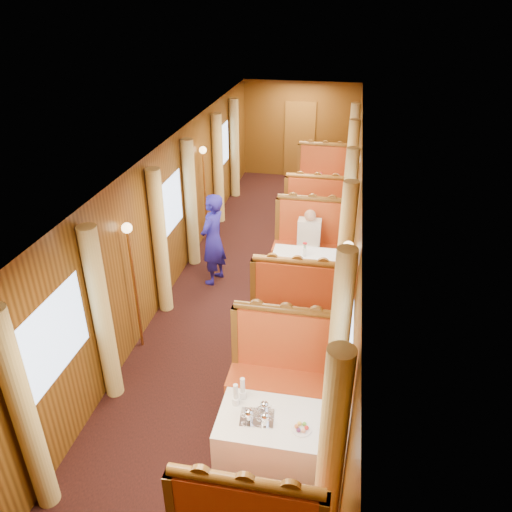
% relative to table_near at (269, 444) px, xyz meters
% --- Properties ---
extents(floor, '(3.00, 12.00, 0.01)m').
position_rel_table_near_xyz_m(floor, '(-0.75, 3.50, -0.38)').
color(floor, black).
rests_on(floor, ground).
extents(ceiling, '(3.00, 12.00, 0.01)m').
position_rel_table_near_xyz_m(ceiling, '(-0.75, 3.50, 2.12)').
color(ceiling, silver).
rests_on(ceiling, wall_left).
extents(wall_far, '(3.00, 0.01, 2.50)m').
position_rel_table_near_xyz_m(wall_far, '(-0.75, 9.50, 0.88)').
color(wall_far, brown).
rests_on(wall_far, floor).
extents(wall_left, '(0.01, 12.00, 2.50)m').
position_rel_table_near_xyz_m(wall_left, '(-2.25, 3.50, 0.88)').
color(wall_left, brown).
rests_on(wall_left, floor).
extents(wall_right, '(0.01, 12.00, 2.50)m').
position_rel_table_near_xyz_m(wall_right, '(0.75, 3.50, 0.88)').
color(wall_right, brown).
rests_on(wall_right, floor).
extents(doorway_far, '(0.80, 0.04, 2.00)m').
position_rel_table_near_xyz_m(doorway_far, '(-0.75, 9.47, 0.62)').
color(doorway_far, brown).
rests_on(doorway_far, floor).
extents(table_near, '(1.05, 0.72, 0.75)m').
position_rel_table_near_xyz_m(table_near, '(0.00, 0.00, 0.00)').
color(table_near, white).
rests_on(table_near, floor).
extents(banquette_near_aft, '(1.30, 0.55, 1.34)m').
position_rel_table_near_xyz_m(banquette_near_aft, '(0.00, 1.01, 0.05)').
color(banquette_near_aft, '#AF2713').
rests_on(banquette_near_aft, floor).
extents(table_mid, '(1.05, 0.72, 0.75)m').
position_rel_table_near_xyz_m(table_mid, '(0.00, 3.50, 0.00)').
color(table_mid, white).
rests_on(table_mid, floor).
extents(banquette_mid_fwd, '(1.30, 0.55, 1.34)m').
position_rel_table_near_xyz_m(banquette_mid_fwd, '(0.00, 2.49, 0.05)').
color(banquette_mid_fwd, '#AF2713').
rests_on(banquette_mid_fwd, floor).
extents(banquette_mid_aft, '(1.30, 0.55, 1.34)m').
position_rel_table_near_xyz_m(banquette_mid_aft, '(0.00, 4.51, 0.05)').
color(banquette_mid_aft, '#AF2713').
rests_on(banquette_mid_aft, floor).
extents(table_far, '(1.05, 0.72, 0.75)m').
position_rel_table_near_xyz_m(table_far, '(0.00, 7.00, 0.00)').
color(table_far, white).
rests_on(table_far, floor).
extents(banquette_far_fwd, '(1.30, 0.55, 1.34)m').
position_rel_table_near_xyz_m(banquette_far_fwd, '(0.00, 5.99, 0.05)').
color(banquette_far_fwd, '#AF2713').
rests_on(banquette_far_fwd, floor).
extents(banquette_far_aft, '(1.30, 0.55, 1.34)m').
position_rel_table_near_xyz_m(banquette_far_aft, '(0.00, 8.01, 0.05)').
color(banquette_far_aft, '#AF2713').
rests_on(banquette_far_aft, floor).
extents(tea_tray, '(0.36, 0.29, 0.01)m').
position_rel_table_near_xyz_m(tea_tray, '(-0.12, -0.03, 0.38)').
color(tea_tray, silver).
rests_on(tea_tray, table_near).
extents(teapot_left, '(0.16, 0.13, 0.12)m').
position_rel_table_near_xyz_m(teapot_left, '(-0.19, -0.08, 0.44)').
color(teapot_left, silver).
rests_on(teapot_left, tea_tray).
extents(teapot_right, '(0.15, 0.12, 0.12)m').
position_rel_table_near_xyz_m(teapot_right, '(-0.03, -0.09, 0.44)').
color(teapot_right, silver).
rests_on(teapot_right, tea_tray).
extents(teapot_back, '(0.17, 0.15, 0.12)m').
position_rel_table_near_xyz_m(teapot_back, '(-0.06, 0.06, 0.43)').
color(teapot_back, silver).
rests_on(teapot_back, tea_tray).
extents(fruit_plate, '(0.20, 0.20, 0.05)m').
position_rel_table_near_xyz_m(fruit_plate, '(0.34, -0.09, 0.39)').
color(fruit_plate, white).
rests_on(fruit_plate, table_near).
extents(cup_inboard, '(0.08, 0.08, 0.26)m').
position_rel_table_near_xyz_m(cup_inboard, '(-0.37, 0.13, 0.48)').
color(cup_inboard, white).
rests_on(cup_inboard, table_near).
extents(cup_outboard, '(0.08, 0.08, 0.26)m').
position_rel_table_near_xyz_m(cup_outboard, '(-0.32, 0.23, 0.48)').
color(cup_outboard, white).
rests_on(cup_outboard, table_near).
extents(rose_vase_mid, '(0.06, 0.06, 0.36)m').
position_rel_table_near_xyz_m(rose_vase_mid, '(-0.00, 3.51, 0.55)').
color(rose_vase_mid, silver).
rests_on(rose_vase_mid, table_mid).
extents(rose_vase_far, '(0.06, 0.06, 0.36)m').
position_rel_table_near_xyz_m(rose_vase_far, '(-0.01, 6.97, 0.55)').
color(rose_vase_far, silver).
rests_on(rose_vase_far, table_far).
extents(window_left_near, '(0.01, 1.20, 0.90)m').
position_rel_table_near_xyz_m(window_left_near, '(-2.24, 0.00, 1.07)').
color(window_left_near, '#93ADD1').
rests_on(window_left_near, wall_left).
extents(curtain_left_near_a, '(0.22, 0.22, 2.35)m').
position_rel_table_near_xyz_m(curtain_left_near_a, '(-2.13, -0.78, 0.80)').
color(curtain_left_near_a, '#DCC571').
rests_on(curtain_left_near_a, floor).
extents(curtain_left_near_b, '(0.22, 0.22, 2.35)m').
position_rel_table_near_xyz_m(curtain_left_near_b, '(-2.13, 0.78, 0.80)').
color(curtain_left_near_b, '#DCC571').
rests_on(curtain_left_near_b, floor).
extents(window_right_near, '(0.01, 1.20, 0.90)m').
position_rel_table_near_xyz_m(window_right_near, '(0.74, 0.00, 1.07)').
color(window_right_near, '#93ADD1').
rests_on(window_right_near, wall_right).
extents(curtain_right_near_a, '(0.22, 0.22, 2.35)m').
position_rel_table_near_xyz_m(curtain_right_near_a, '(0.63, -0.78, 0.80)').
color(curtain_right_near_a, '#DCC571').
rests_on(curtain_right_near_a, floor).
extents(curtain_right_near_b, '(0.22, 0.22, 2.35)m').
position_rel_table_near_xyz_m(curtain_right_near_b, '(0.63, 0.78, 0.80)').
color(curtain_right_near_b, '#DCC571').
rests_on(curtain_right_near_b, floor).
extents(window_left_mid, '(0.01, 1.20, 0.90)m').
position_rel_table_near_xyz_m(window_left_mid, '(-2.24, 3.50, 1.07)').
color(window_left_mid, '#93ADD1').
rests_on(window_left_mid, wall_left).
extents(curtain_left_mid_a, '(0.22, 0.22, 2.35)m').
position_rel_table_near_xyz_m(curtain_left_mid_a, '(-2.13, 2.72, 0.80)').
color(curtain_left_mid_a, '#DCC571').
rests_on(curtain_left_mid_a, floor).
extents(curtain_left_mid_b, '(0.22, 0.22, 2.35)m').
position_rel_table_near_xyz_m(curtain_left_mid_b, '(-2.13, 4.28, 0.80)').
color(curtain_left_mid_b, '#DCC571').
rests_on(curtain_left_mid_b, floor).
extents(window_right_mid, '(0.01, 1.20, 0.90)m').
position_rel_table_near_xyz_m(window_right_mid, '(0.74, 3.50, 1.07)').
color(window_right_mid, '#93ADD1').
rests_on(window_right_mid, wall_right).
extents(curtain_right_mid_a, '(0.22, 0.22, 2.35)m').
position_rel_table_near_xyz_m(curtain_right_mid_a, '(0.63, 2.72, 0.80)').
color(curtain_right_mid_a, '#DCC571').
rests_on(curtain_right_mid_a, floor).
extents(curtain_right_mid_b, '(0.22, 0.22, 2.35)m').
position_rel_table_near_xyz_m(curtain_right_mid_b, '(0.63, 4.28, 0.80)').
color(curtain_right_mid_b, '#DCC571').
rests_on(curtain_right_mid_b, floor).
extents(window_left_far, '(0.01, 1.20, 0.90)m').
position_rel_table_near_xyz_m(window_left_far, '(-2.24, 7.00, 1.07)').
color(window_left_far, '#93ADD1').
rests_on(window_left_far, wall_left).
extents(curtain_left_far_a, '(0.22, 0.22, 2.35)m').
position_rel_table_near_xyz_m(curtain_left_far_a, '(-2.13, 6.22, 0.80)').
color(curtain_left_far_a, '#DCC571').
rests_on(curtain_left_far_a, floor).
extents(curtain_left_far_b, '(0.22, 0.22, 2.35)m').
position_rel_table_near_xyz_m(curtain_left_far_b, '(-2.13, 7.78, 0.80)').
color(curtain_left_far_b, '#DCC571').
rests_on(curtain_left_far_b, floor).
extents(window_right_far, '(0.01, 1.20, 0.90)m').
position_rel_table_near_xyz_m(window_right_far, '(0.74, 7.00, 1.07)').
color(window_right_far, '#93ADD1').
rests_on(window_right_far, wall_right).
extents(curtain_right_far_a, '(0.22, 0.22, 2.35)m').
position_rel_table_near_xyz_m(curtain_right_far_a, '(0.63, 6.22, 0.80)').
color(curtain_right_far_a, '#DCC571').
rests_on(curtain_right_far_a, floor).
extents(curtain_right_far_b, '(0.22, 0.22, 2.35)m').
position_rel_table_near_xyz_m(curtain_right_far_b, '(0.63, 7.78, 0.80)').
color(curtain_right_far_b, '#DCC571').
rests_on(curtain_right_far_b, floor).
extents(sconce_left_fore, '(0.14, 0.14, 1.95)m').
position_rel_table_near_xyz_m(sconce_left_fore, '(-2.15, 1.75, 1.01)').
color(sconce_left_fore, '#BF8C3F').
rests_on(sconce_left_fore, floor).
extents(sconce_right_fore, '(0.14, 0.14, 1.95)m').
position_rel_table_near_xyz_m(sconce_right_fore, '(0.65, 1.75, 1.01)').
color(sconce_right_fore, '#BF8C3F').
rests_on(sconce_right_fore, floor).
extents(sconce_left_aft, '(0.14, 0.14, 1.95)m').
position_rel_table_near_xyz_m(sconce_left_aft, '(-2.15, 5.25, 1.01)').
color(sconce_left_aft, '#BF8C3F').
rests_on(sconce_left_aft, floor).
extents(sconce_right_aft, '(0.14, 0.14, 1.95)m').
position_rel_table_near_xyz_m(sconce_right_aft, '(0.65, 5.25, 1.01)').
color(sconce_right_aft, '#BF8C3F').
rests_on(sconce_right_aft, floor).
extents(steward, '(0.53, 0.67, 1.63)m').
position_rel_table_near_xyz_m(steward, '(-1.58, 3.69, 0.44)').
color(steward, navy).
rests_on(steward, floor).
extents(passenger, '(0.40, 0.44, 0.76)m').
position_rel_table_near_xyz_m(passenger, '(-0.00, 4.30, 0.37)').
color(passenger, beige).
rests_on(passenger, banquette_mid_aft).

